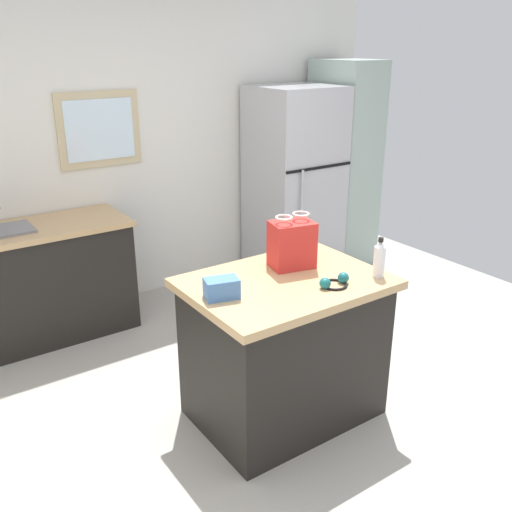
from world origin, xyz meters
TOP-DOWN VIEW (x-y plane):
  - ground at (0.00, 0.00)m, footprint 5.77×5.77m
  - back_wall at (-0.01, 2.36)m, footprint 4.81×0.13m
  - kitchen_island at (-0.13, 0.13)m, footprint 1.13×0.82m
  - refrigerator at (1.34, 1.92)m, footprint 0.76×0.74m
  - tall_cabinet at (1.97, 1.92)m, footprint 0.45×0.67m
  - sink_counter at (-1.07, 1.99)m, footprint 1.37×0.62m
  - shopping_bag at (0.02, 0.27)m, footprint 0.29×0.23m
  - small_box at (-0.56, 0.13)m, footprint 0.20×0.16m
  - bottle at (0.34, -0.14)m, footprint 0.07×0.07m
  - ear_defenders at (0.04, -0.09)m, footprint 0.20×0.15m

SIDE VIEW (x-z plane):
  - ground at x=0.00m, z-range 0.00..0.00m
  - kitchen_island at x=-0.13m, z-range 0.00..0.91m
  - sink_counter at x=-1.07m, z-range -0.08..1.00m
  - refrigerator at x=1.34m, z-range 0.00..1.80m
  - ear_defenders at x=0.04m, z-range 0.90..0.96m
  - small_box at x=-0.56m, z-range 0.90..1.01m
  - tall_cabinet at x=1.97m, z-range 0.00..2.01m
  - bottle at x=0.34m, z-range 0.89..1.13m
  - shopping_bag at x=0.02m, z-range 0.89..1.21m
  - back_wall at x=-0.01m, z-range 0.00..2.58m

